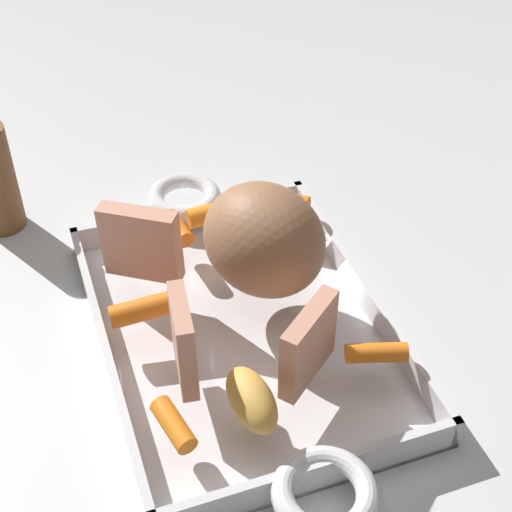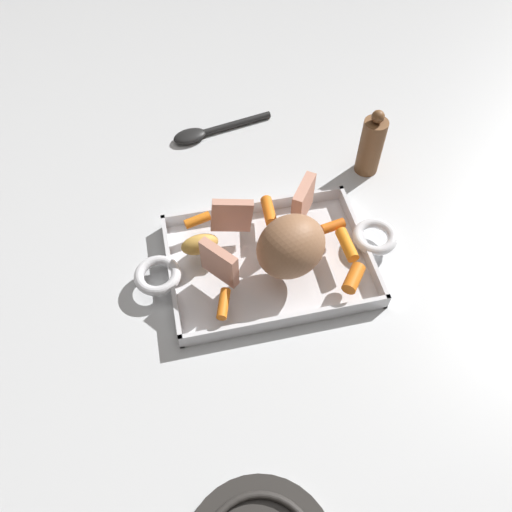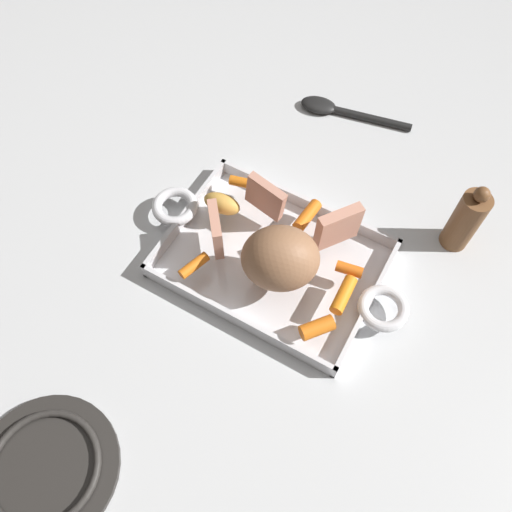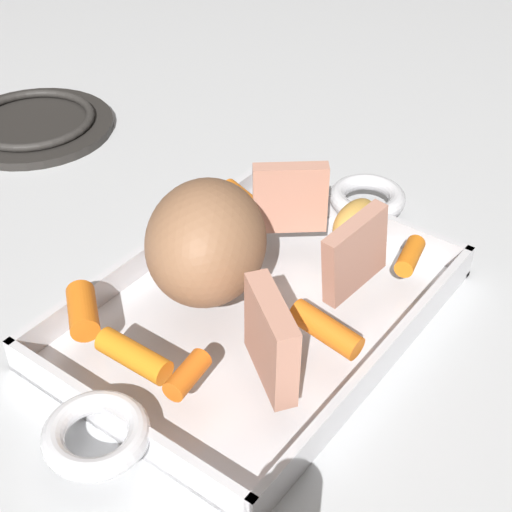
% 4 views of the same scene
% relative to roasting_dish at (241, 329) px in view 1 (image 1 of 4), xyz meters
% --- Properties ---
extents(ground_plane, '(2.06, 2.06, 0.00)m').
position_rel_roasting_dish_xyz_m(ground_plane, '(0.00, 0.00, -0.01)').
color(ground_plane, silver).
extents(roasting_dish, '(0.45, 0.25, 0.04)m').
position_rel_roasting_dish_xyz_m(roasting_dish, '(0.00, 0.00, 0.00)').
color(roasting_dish, silver).
rests_on(roasting_dish, ground_plane).
extents(pork_roast, '(0.15, 0.14, 0.10)m').
position_rel_roasting_dish_xyz_m(pork_roast, '(0.03, -0.03, 0.08)').
color(pork_roast, '#956646').
rests_on(pork_roast, roasting_dish).
extents(roast_slice_outer, '(0.05, 0.06, 0.07)m').
position_rel_roasting_dish_xyz_m(roast_slice_outer, '(-0.09, -0.03, 0.06)').
color(roast_slice_outer, tan).
rests_on(roast_slice_outer, roasting_dish).
extents(roast_slice_thick, '(0.06, 0.07, 0.07)m').
position_rel_roasting_dish_xyz_m(roast_slice_thick, '(0.07, 0.07, 0.06)').
color(roast_slice_thick, tan).
rests_on(roast_slice_thick, roasting_dish).
extents(roast_slice_thin, '(0.08, 0.02, 0.08)m').
position_rel_roasting_dish_xyz_m(roast_slice_thin, '(-0.05, 0.06, 0.06)').
color(roast_slice_thin, tan).
rests_on(roast_slice_thin, roasting_dish).
extents(baby_carrot_southwest, '(0.05, 0.05, 0.02)m').
position_rel_roasting_dish_xyz_m(baby_carrot_southwest, '(0.12, -0.09, 0.04)').
color(baby_carrot_southwest, orange).
rests_on(baby_carrot_southwest, roasting_dish).
extents(baby_carrot_short, '(0.05, 0.03, 0.02)m').
position_rel_roasting_dish_xyz_m(baby_carrot_short, '(-0.11, 0.09, 0.03)').
color(baby_carrot_short, orange).
rests_on(baby_carrot_short, roasting_dish).
extents(baby_carrot_northeast, '(0.03, 0.05, 0.02)m').
position_rel_roasting_dish_xyz_m(baby_carrot_northeast, '(-0.09, -0.09, 0.03)').
color(baby_carrot_northeast, orange).
rests_on(baby_carrot_northeast, roasting_dish).
extents(baby_carrot_long, '(0.02, 0.06, 0.02)m').
position_rel_roasting_dish_xyz_m(baby_carrot_long, '(0.13, -0.02, 0.04)').
color(baby_carrot_long, orange).
rests_on(baby_carrot_long, roasting_dish).
extents(baby_carrot_center_left, '(0.02, 0.06, 0.03)m').
position_rel_roasting_dish_xyz_m(baby_carrot_center_left, '(0.02, 0.08, 0.04)').
color(baby_carrot_center_left, orange).
rests_on(baby_carrot_center_left, roasting_dish).
extents(baby_carrot_southeast, '(0.04, 0.02, 0.02)m').
position_rel_roasting_dish_xyz_m(baby_carrot_southeast, '(0.12, 0.03, 0.03)').
color(baby_carrot_southeast, orange).
rests_on(baby_carrot_southeast, roasting_dish).
extents(potato_near_roast, '(0.07, 0.04, 0.03)m').
position_rel_roasting_dish_xyz_m(potato_near_roast, '(-0.11, 0.03, 0.04)').
color(potato_near_roast, gold).
rests_on(potato_near_roast, roasting_dish).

